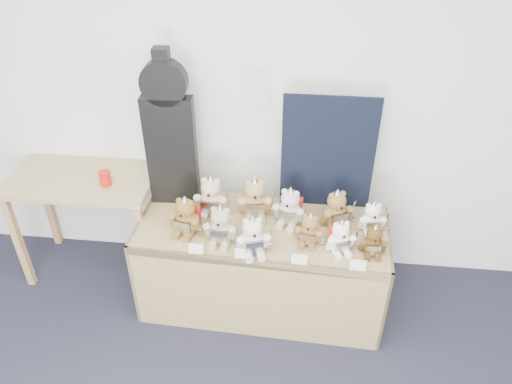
# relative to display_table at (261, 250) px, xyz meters

# --- Properties ---
(room_shell) EXTENTS (6.00, 6.00, 6.00)m
(room_shell) POSITION_rel_display_table_xyz_m (-0.10, 0.56, 0.90)
(room_shell) COLOR silver
(room_shell) RESTS_ON floor
(display_table) EXTENTS (1.68, 0.75, 0.69)m
(display_table) POSITION_rel_display_table_xyz_m (0.00, 0.00, 0.00)
(display_table) COLOR olive
(display_table) RESTS_ON floor
(side_table) EXTENTS (1.01, 0.57, 0.84)m
(side_table) POSITION_rel_display_table_xyz_m (-1.29, 0.29, 0.17)
(side_table) COLOR tan
(side_table) RESTS_ON floor
(guitar_case) EXTENTS (0.33, 0.12, 1.09)m
(guitar_case) POSITION_rel_display_table_xyz_m (-0.63, 0.30, 0.68)
(guitar_case) COLOR black
(guitar_case) RESTS_ON display_table
(navy_board) EXTENTS (0.61, 0.02, 0.81)m
(navy_board) POSITION_rel_display_table_xyz_m (0.40, 0.36, 0.55)
(navy_board) COLOR black
(navy_board) RESTS_ON display_table
(red_cup) EXTENTS (0.08, 0.08, 0.11)m
(red_cup) POSITION_rel_display_table_xyz_m (-1.09, 0.21, 0.35)
(red_cup) COLOR #B91E0C
(red_cup) RESTS_ON side_table
(teddy_front_far_left) EXTENTS (0.24, 0.22, 0.29)m
(teddy_front_far_left) POSITION_rel_display_table_xyz_m (-0.48, -0.04, 0.26)
(teddy_front_far_left) COLOR brown
(teddy_front_far_left) RESTS_ON display_table
(teddy_front_left) EXTENTS (0.24, 0.20, 0.29)m
(teddy_front_left) POSITION_rel_display_table_xyz_m (-0.24, -0.11, 0.27)
(teddy_front_left) COLOR tan
(teddy_front_left) RESTS_ON display_table
(teddy_front_centre) EXTENTS (0.24, 0.22, 0.29)m
(teddy_front_centre) POSITION_rel_display_table_xyz_m (-0.03, -0.19, 0.26)
(teddy_front_centre) COLOR silver
(teddy_front_centre) RESTS_ON display_table
(teddy_front_right) EXTENTS (0.20, 0.17, 0.24)m
(teddy_front_right) POSITION_rel_display_table_xyz_m (0.31, -0.07, 0.25)
(teddy_front_right) COLOR olive
(teddy_front_right) RESTS_ON display_table
(teddy_front_far_right) EXTENTS (0.21, 0.19, 0.25)m
(teddy_front_far_right) POSITION_rel_display_table_xyz_m (0.49, -0.12, 0.25)
(teddy_front_far_right) COLOR white
(teddy_front_far_right) RESTS_ON display_table
(teddy_front_end) EXTENTS (0.19, 0.15, 0.23)m
(teddy_front_end) POSITION_rel_display_table_xyz_m (0.69, -0.12, 0.24)
(teddy_front_end) COLOR #51391C
(teddy_front_end) RESTS_ON display_table
(teddy_back_left) EXTENTS (0.26, 0.21, 0.32)m
(teddy_back_left) POSITION_rel_display_table_xyz_m (-0.35, 0.17, 0.27)
(teddy_back_left) COLOR #C7B591
(teddy_back_left) RESTS_ON display_table
(teddy_back_centre_left) EXTENTS (0.26, 0.22, 0.31)m
(teddy_back_centre_left) POSITION_rel_display_table_xyz_m (-0.06, 0.19, 0.27)
(teddy_back_centre_left) COLOR tan
(teddy_back_centre_left) RESTS_ON display_table
(teddy_back_centre_right) EXTENTS (0.24, 0.22, 0.29)m
(teddy_back_centre_right) POSITION_rel_display_table_xyz_m (0.17, 0.13, 0.26)
(teddy_back_centre_right) COLOR beige
(teddy_back_centre_right) RESTS_ON display_table
(teddy_back_right) EXTENTS (0.24, 0.23, 0.29)m
(teddy_back_right) POSITION_rel_display_table_xyz_m (0.47, 0.14, 0.26)
(teddy_back_right) COLOR olive
(teddy_back_right) RESTS_ON display_table
(teddy_back_end) EXTENTS (0.20, 0.17, 0.24)m
(teddy_back_end) POSITION_rel_display_table_xyz_m (0.70, 0.10, 0.25)
(teddy_back_end) COLOR white
(teddy_back_end) RESTS_ON display_table
(entry_card_a) EXTENTS (0.09, 0.02, 0.07)m
(entry_card_a) POSITION_rel_display_table_xyz_m (-0.38, -0.24, 0.19)
(entry_card_a) COLOR silver
(entry_card_a) RESTS_ON display_table
(entry_card_b) EXTENTS (0.09, 0.02, 0.07)m
(entry_card_b) POSITION_rel_display_table_xyz_m (-0.09, -0.26, 0.19)
(entry_card_b) COLOR silver
(entry_card_b) RESTS_ON display_table
(entry_card_c) EXTENTS (0.10, 0.02, 0.07)m
(entry_card_c) POSITION_rel_display_table_xyz_m (0.25, -0.27, 0.19)
(entry_card_c) COLOR silver
(entry_card_c) RESTS_ON display_table
(entry_card_d) EXTENTS (0.10, 0.02, 0.07)m
(entry_card_d) POSITION_rel_display_table_xyz_m (0.60, -0.28, 0.19)
(entry_card_d) COLOR silver
(entry_card_d) RESTS_ON display_table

